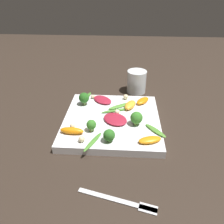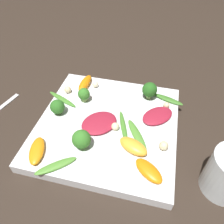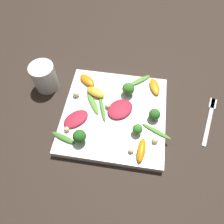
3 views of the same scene
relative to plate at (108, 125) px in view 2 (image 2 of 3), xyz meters
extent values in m
plane|color=#2D231C|center=(0.00, 0.00, -0.01)|extent=(2.40, 2.40, 0.00)
cube|color=white|center=(0.00, 0.00, 0.00)|extent=(0.30, 0.30, 0.02)
ellipsoid|color=maroon|center=(-0.11, -0.04, 0.02)|extent=(0.09, 0.09, 0.01)
ellipsoid|color=maroon|center=(0.02, 0.01, 0.02)|extent=(0.10, 0.10, 0.01)
ellipsoid|color=orange|center=(0.09, -0.11, 0.02)|extent=(0.03, 0.07, 0.02)
ellipsoid|color=orange|center=(-0.10, 0.10, 0.02)|extent=(0.07, 0.06, 0.02)
ellipsoid|color=#FCAD33|center=(-0.07, 0.06, 0.02)|extent=(0.07, 0.05, 0.02)
ellipsoid|color=orange|center=(0.11, 0.11, 0.02)|extent=(0.05, 0.07, 0.01)
cylinder|color=#7A9E51|center=(0.12, 0.00, 0.02)|extent=(0.01, 0.01, 0.01)
sphere|color=#2D6B23|center=(0.12, 0.00, 0.03)|extent=(0.03, 0.03, 0.03)
cylinder|color=#7A9E51|center=(0.03, 0.08, 0.02)|extent=(0.01, 0.01, 0.01)
sphere|color=#387A28|center=(0.03, 0.08, 0.04)|extent=(0.04, 0.04, 0.04)
cylinder|color=#7A9E51|center=(0.07, -0.05, 0.02)|extent=(0.01, 0.01, 0.01)
sphere|color=#387A28|center=(0.07, -0.05, 0.03)|extent=(0.03, 0.03, 0.03)
cylinder|color=#7A9E51|center=(-0.08, -0.10, 0.02)|extent=(0.01, 0.01, 0.02)
sphere|color=#26601E|center=(-0.08, -0.10, 0.04)|extent=(0.04, 0.04, 0.04)
ellipsoid|color=#3D7528|center=(-0.13, -0.10, 0.02)|extent=(0.08, 0.04, 0.01)
ellipsoid|color=#47842D|center=(0.13, -0.04, 0.02)|extent=(0.09, 0.05, 0.01)
ellipsoid|color=#47842D|center=(-0.04, 0.01, 0.02)|extent=(0.04, 0.09, 0.01)
ellipsoid|color=#518E33|center=(-0.07, 0.02, 0.02)|extent=(0.06, 0.09, 0.01)
ellipsoid|color=#518E33|center=(0.06, 0.13, 0.02)|extent=(0.07, 0.06, 0.01)
sphere|color=beige|center=(-0.02, 0.02, 0.02)|extent=(0.02, 0.02, 0.02)
sphere|color=beige|center=(0.12, -0.07, 0.02)|extent=(0.02, 0.02, 0.02)
sphere|color=beige|center=(-0.13, 0.04, 0.02)|extent=(0.02, 0.02, 0.02)
sphere|color=beige|center=(0.06, -0.11, 0.02)|extent=(0.02, 0.02, 0.02)
sphere|color=beige|center=(-0.12, -0.08, 0.02)|extent=(0.01, 0.01, 0.01)
camera|label=1|loc=(0.58, 0.04, 0.40)|focal=35.00mm
camera|label=2|loc=(-0.09, 0.31, 0.37)|focal=35.00mm
camera|label=3|loc=(0.04, -0.33, 0.57)|focal=35.00mm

